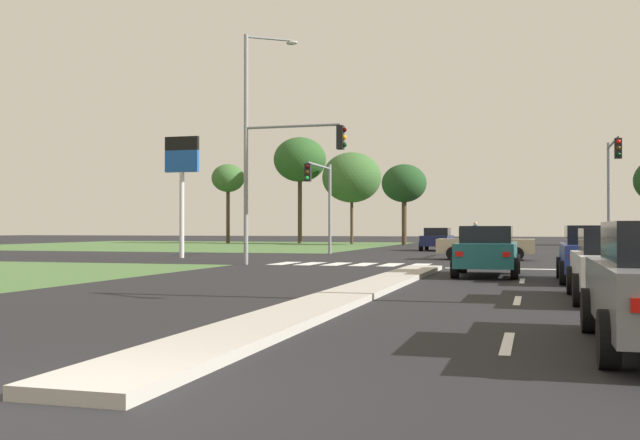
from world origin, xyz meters
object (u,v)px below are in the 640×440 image
(traffic_signal_far_right, at_px, (612,176))
(pedestrian_at_median, at_px, (475,233))
(car_blue_fourth, at_px, (595,253))
(traffic_signal_near_left, at_px, (281,166))
(car_beige_sixth, at_px, (485,243))
(treeline_second, at_px, (300,160))
(treeline_near, at_px, (228,179))
(fuel_price_totem, at_px, (182,169))
(treeline_fourth, at_px, (404,184))
(treeline_third, at_px, (352,178))
(car_white_second, at_px, (623,264))
(street_lamp_second, at_px, (250,135))
(traffic_signal_far_left, at_px, (321,190))
(car_navy_near, at_px, (437,239))
(car_teal_third, at_px, (487,251))

(traffic_signal_far_right, relative_size, pedestrian_at_median, 3.40)
(car_blue_fourth, relative_size, traffic_signal_near_left, 0.75)
(car_blue_fourth, relative_size, car_beige_sixth, 0.98)
(traffic_signal_far_right, height_order, treeline_second, treeline_second)
(traffic_signal_near_left, bearing_deg, treeline_near, 115.64)
(car_blue_fourth, xyz_separation_m, treeline_second, (-23.62, 47.62, 7.34))
(car_beige_sixth, distance_m, treeline_near, 43.32)
(fuel_price_totem, height_order, treeline_fourth, treeline_fourth)
(traffic_signal_near_left, xyz_separation_m, treeline_second, (-12.09, 40.95, 4.12))
(treeline_third, distance_m, treeline_fourth, 6.44)
(car_white_second, bearing_deg, traffic_signal_far_right, 85.16)
(traffic_signal_far_right, bearing_deg, street_lamp_second, -152.81)
(traffic_signal_far_left, bearing_deg, car_white_second, -61.00)
(traffic_signal_far_right, bearing_deg, traffic_signal_far_left, -179.91)
(car_navy_near, xyz_separation_m, car_white_second, (7.99, -33.81, -0.01))
(treeline_second, height_order, treeline_third, treeline_second)
(traffic_signal_far_right, xyz_separation_m, treeline_second, (-25.77, 29.50, 4.01))
(treeline_second, bearing_deg, street_lamp_second, -75.84)
(treeline_fourth, bearing_deg, car_beige_sixth, -73.27)
(car_teal_third, height_order, treeline_third, treeline_third)
(traffic_signal_far_left, bearing_deg, treeline_third, 100.18)
(pedestrian_at_median, xyz_separation_m, treeline_fourth, (-7.45, 17.33, 4.19))
(traffic_signal_near_left, relative_size, treeline_second, 0.57)
(car_white_second, xyz_separation_m, car_teal_third, (-3.17, 7.53, 0.03))
(traffic_signal_near_left, height_order, pedestrian_at_median, traffic_signal_near_left)
(street_lamp_second, bearing_deg, treeline_near, 114.33)
(car_teal_third, xyz_separation_m, treeline_fourth, (-9.61, 41.49, 4.60))
(pedestrian_at_median, height_order, treeline_third, treeline_third)
(car_navy_near, bearing_deg, pedestrian_at_median, 141.55)
(car_beige_sixth, height_order, pedestrian_at_median, pedestrian_at_median)
(treeline_second, height_order, treeline_fourth, treeline_second)
(car_navy_near, relative_size, car_white_second, 0.97)
(traffic_signal_far_right, bearing_deg, treeline_near, 138.64)
(car_beige_sixth, bearing_deg, car_navy_near, -164.09)
(pedestrian_at_median, xyz_separation_m, treeline_third, (-12.96, 20.55, 5.05))
(car_teal_third, relative_size, car_beige_sixth, 0.96)
(traffic_signal_far_left, distance_m, treeline_second, 31.69)
(car_teal_third, bearing_deg, street_lamp_second, 144.24)
(car_white_second, distance_m, treeline_near, 61.79)
(treeline_second, relative_size, treeline_third, 1.20)
(fuel_price_totem, bearing_deg, traffic_signal_far_right, 15.38)
(street_lamp_second, bearing_deg, car_blue_fourth, -34.81)
(car_teal_third, bearing_deg, pedestrian_at_median, 95.11)
(treeline_near, bearing_deg, street_lamp_second, -65.67)
(car_blue_fourth, bearing_deg, car_white_second, -88.70)
(car_blue_fourth, bearing_deg, pedestrian_at_median, 101.32)
(car_beige_sixth, distance_m, street_lamp_second, 12.14)
(traffic_signal_near_left, bearing_deg, car_teal_third, -29.64)
(car_blue_fourth, bearing_deg, traffic_signal_far_left, 125.81)
(fuel_price_totem, xyz_separation_m, treeline_third, (0.61, 34.20, 1.77))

